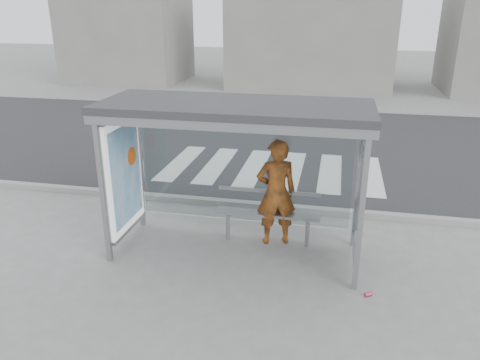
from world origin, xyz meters
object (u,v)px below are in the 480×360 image
bus_shelter (213,140)px  soda_can (368,294)px  person (276,193)px  bench (267,213)px

bus_shelter → soda_can: size_ratio=36.41×
bus_shelter → person: 1.50m
person → bench: size_ratio=1.04×
bench → person: bearing=12.5°
person → soda_can: bearing=120.6°
bus_shelter → soda_can: (2.57, -0.93, -1.95)m
person → soda_can: 2.31m
person → soda_can: (1.58, -1.40, -0.93)m
person → bench: bearing=-5.5°
person → soda_can: size_ratio=16.51×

